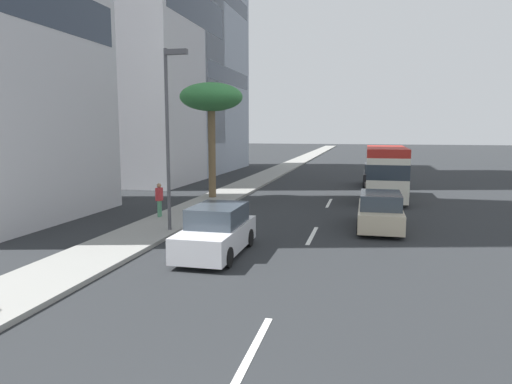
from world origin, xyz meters
name	(u,v)px	position (x,y,z in m)	size (l,w,h in m)	color
ground_plane	(338,186)	(31.50, 0.00, 0.00)	(198.00, 198.00, 0.00)	#26282B
sidewalk_right	(252,183)	(31.50, 6.62, 0.07)	(162.00, 2.55, 0.15)	gray
lane_stripe_near	(252,351)	(4.64, 0.00, 0.01)	(3.20, 0.16, 0.01)	silver
lane_stripe_mid	(312,235)	(14.74, 0.00, 0.01)	(3.20, 0.16, 0.01)	silver
lane_stripe_far	(329,203)	(23.20, 0.00, 0.01)	(3.20, 0.16, 0.01)	silver
minibus_lead	(386,171)	(25.23, -3.16, 1.73)	(6.67, 2.39, 3.17)	silver
car_second	(380,211)	(16.71, -2.65, 0.75)	(4.61, 1.87, 1.57)	beige
car_third	(377,175)	(32.38, -2.80, 0.80)	(4.44, 1.96, 1.69)	black
car_fourth	(217,232)	(11.19, 2.85, 0.78)	(4.30, 1.82, 1.66)	silver
pedestrian_near_lamp	(159,199)	(16.36, 7.35, 1.01)	(0.35, 0.26, 1.58)	#4C8C66
palm_tree	(211,99)	(23.05, 7.00, 5.97)	(3.71, 3.71, 6.80)	brown
street_lamp	(170,121)	(13.85, 5.64, 4.56)	(0.24, 0.97, 7.20)	#4C4C51
office_tower_far	(179,14)	(41.51, 16.51, 15.53)	(14.62, 10.53, 31.05)	#99A3B2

